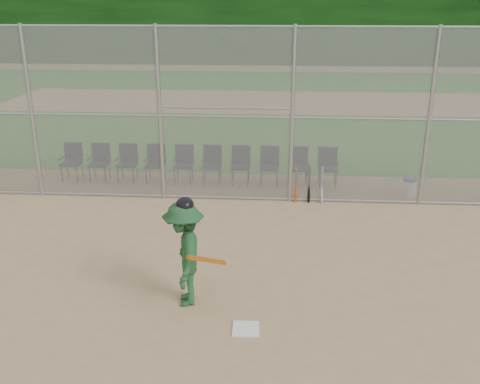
# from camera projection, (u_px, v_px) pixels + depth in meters

# --- Properties ---
(ground) EXTENTS (100.00, 100.00, 0.00)m
(ground) POSITION_uv_depth(u_px,v_px,m) (228.00, 318.00, 7.99)
(ground) COLOR tan
(ground) RESTS_ON ground
(grass_strip) EXTENTS (100.00, 100.00, 0.00)m
(grass_strip) POSITION_uv_depth(u_px,v_px,m) (263.00, 102.00, 24.88)
(grass_strip) COLOR #24631D
(grass_strip) RESTS_ON ground
(dirt_patch_far) EXTENTS (24.00, 24.00, 0.00)m
(dirt_patch_far) POSITION_uv_depth(u_px,v_px,m) (263.00, 101.00, 24.88)
(dirt_patch_far) COLOR tan
(dirt_patch_far) RESTS_ON ground
(backstop_fence) EXTENTS (16.09, 0.09, 4.00)m
(backstop_fence) POSITION_uv_depth(u_px,v_px,m) (248.00, 114.00, 11.98)
(backstop_fence) COLOR gray
(backstop_fence) RESTS_ON ground
(home_plate) EXTENTS (0.39, 0.39, 0.02)m
(home_plate) POSITION_uv_depth(u_px,v_px,m) (246.00, 329.00, 7.71)
(home_plate) COLOR white
(home_plate) RESTS_ON ground
(batter_at_plate) EXTENTS (1.06, 1.32, 1.75)m
(batter_at_plate) POSITION_uv_depth(u_px,v_px,m) (184.00, 253.00, 8.13)
(batter_at_plate) COLOR #1E4C26
(batter_at_plate) RESTS_ON ground
(water_cooler) EXTENTS (0.35, 0.35, 0.44)m
(water_cooler) POSITION_uv_depth(u_px,v_px,m) (409.00, 187.00, 12.90)
(water_cooler) COLOR white
(water_cooler) RESTS_ON ground
(spare_bats) EXTENTS (0.66, 0.33, 0.84)m
(spare_bats) POSITION_uv_depth(u_px,v_px,m) (309.00, 184.00, 12.49)
(spare_bats) COLOR #D84C14
(spare_bats) RESTS_ON ground
(chair_0) EXTENTS (0.54, 0.52, 0.96)m
(chair_0) POSITION_uv_depth(u_px,v_px,m) (71.00, 162.00, 13.93)
(chair_0) COLOR #0E1835
(chair_0) RESTS_ON ground
(chair_1) EXTENTS (0.54, 0.52, 0.96)m
(chair_1) POSITION_uv_depth(u_px,v_px,m) (99.00, 163.00, 13.88)
(chair_1) COLOR #0E1835
(chair_1) RESTS_ON ground
(chair_2) EXTENTS (0.54, 0.52, 0.96)m
(chair_2) POSITION_uv_depth(u_px,v_px,m) (127.00, 164.00, 13.84)
(chair_2) COLOR #0E1835
(chair_2) RESTS_ON ground
(chair_3) EXTENTS (0.54, 0.52, 0.96)m
(chair_3) POSITION_uv_depth(u_px,v_px,m) (155.00, 164.00, 13.79)
(chair_3) COLOR #0E1835
(chair_3) RESTS_ON ground
(chair_4) EXTENTS (0.54, 0.52, 0.96)m
(chair_4) POSITION_uv_depth(u_px,v_px,m) (183.00, 165.00, 13.74)
(chair_4) COLOR #0E1835
(chair_4) RESTS_ON ground
(chair_5) EXTENTS (0.54, 0.52, 0.96)m
(chair_5) POSITION_uv_depth(u_px,v_px,m) (212.00, 165.00, 13.69)
(chair_5) COLOR #0E1835
(chair_5) RESTS_ON ground
(chair_6) EXTENTS (0.54, 0.52, 0.96)m
(chair_6) POSITION_uv_depth(u_px,v_px,m) (241.00, 166.00, 13.64)
(chair_6) COLOR #0E1835
(chair_6) RESTS_ON ground
(chair_7) EXTENTS (0.54, 0.52, 0.96)m
(chair_7) POSITION_uv_depth(u_px,v_px,m) (269.00, 166.00, 13.59)
(chair_7) COLOR #0E1835
(chair_7) RESTS_ON ground
(chair_8) EXTENTS (0.54, 0.52, 0.96)m
(chair_8) POSITION_uv_depth(u_px,v_px,m) (299.00, 167.00, 13.55)
(chair_8) COLOR #0E1835
(chair_8) RESTS_ON ground
(chair_9) EXTENTS (0.54, 0.52, 0.96)m
(chair_9) POSITION_uv_depth(u_px,v_px,m) (328.00, 168.00, 13.50)
(chair_9) COLOR #0E1835
(chair_9) RESTS_ON ground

